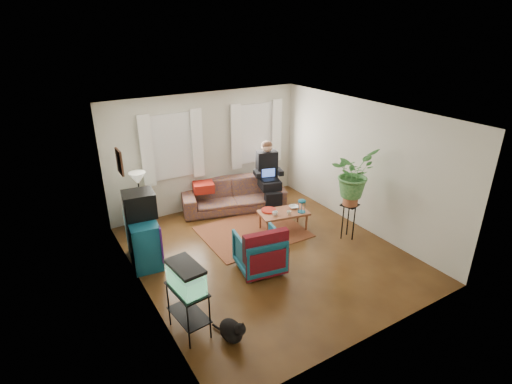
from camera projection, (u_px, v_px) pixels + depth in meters
floor at (267, 254)px, 7.39m from camera, size 4.50×5.00×0.01m
ceiling at (269, 114)px, 6.36m from camera, size 4.50×5.00×0.01m
wall_back at (207, 152)px, 8.83m from camera, size 4.50×0.01×2.60m
wall_front at (378, 257)px, 4.92m from camera, size 4.50×0.01×2.60m
wall_left at (138, 221)px, 5.80m from camera, size 0.01×5.00×2.60m
wall_right at (363, 166)px, 7.95m from camera, size 0.01×5.00×2.60m
window_left at (172, 146)px, 8.34m from camera, size 1.08×0.04×1.38m
window_right at (255, 133)px, 9.32m from camera, size 1.08×0.04×1.38m
curtains_left at (173, 147)px, 8.27m from camera, size 1.36×0.06×1.50m
curtains_right at (257, 134)px, 9.25m from camera, size 1.36×0.06×1.50m
picture_frame at (120, 162)px, 6.22m from camera, size 0.04×0.32×0.40m
area_rug at (252, 232)px, 8.14m from camera, size 2.02×1.62×0.01m
sofa at (233, 190)px, 9.01m from camera, size 2.45×1.50×0.90m
seated_person at (268, 177)px, 9.12m from camera, size 0.75×0.84×1.37m
side_table at (142, 214)px, 8.20m from camera, size 0.47×0.47×0.64m
table_lamp at (139, 187)px, 7.96m from camera, size 0.35×0.35×0.59m
dresser at (143, 240)px, 7.02m from camera, size 0.58×0.99×0.85m
crt_tv at (139, 204)px, 6.84m from camera, size 0.57×0.53×0.45m
aquarium_stand at (189, 310)px, 5.42m from camera, size 0.43×0.68×0.72m
aquarium at (186, 277)px, 5.20m from camera, size 0.38×0.62×0.38m
black_cat at (231, 329)px, 5.34m from camera, size 0.39×0.49×0.36m
armchair at (259, 250)px, 6.80m from camera, size 0.85×0.81×0.76m
serape_throw at (266, 250)px, 6.49m from camera, size 0.78×0.30×0.63m
coffee_table at (283, 221)px, 8.17m from camera, size 1.07×0.72×0.41m
cup_a at (275, 213)px, 7.92m from camera, size 0.13×0.13×0.09m
cup_b at (289, 213)px, 7.95m from camera, size 0.10×0.10×0.08m
bowl at (294, 207)px, 8.24m from camera, size 0.23×0.23×0.05m
snack_tray at (269, 210)px, 8.11m from camera, size 0.36×0.36×0.04m
birdcage at (302, 206)px, 8.02m from camera, size 0.19×0.19×0.29m
plant_stand at (348, 221)px, 7.80m from camera, size 0.38×0.38×0.73m
potted_plant at (352, 180)px, 7.45m from camera, size 1.00×0.93×0.92m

